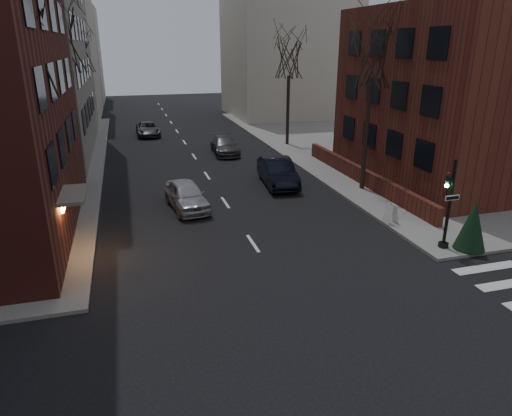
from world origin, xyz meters
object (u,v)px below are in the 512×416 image
Objects in this scene: sandwich_board at (391,214)px; tree_right_b at (289,58)px; evergreen_shrub at (472,225)px; tree_right_a at (372,56)px; car_lane_silver at (186,195)px; streetlamp_near at (72,125)px; streetlamp_far at (90,92)px; traffic_signal at (447,210)px; parked_sedan at (278,172)px; car_lane_gray at (225,145)px; tree_left_b at (57,40)px; tree_left_c at (77,52)px; car_lane_far at (148,129)px; tree_left_a at (21,50)px.

tree_right_b is at bearing 86.66° from sandwich_board.
sandwich_board is (-1.50, -19.79, -6.94)m from tree_right_b.
tree_right_a is at bearing 90.88° from evergreen_shrub.
car_lane_silver is (-11.08, -14.36, -6.81)m from tree_right_b.
tree_right_a is at bearing -5.06° from car_lane_silver.
streetlamp_far is (0.00, 20.00, 0.00)m from streetlamp_near.
traffic_signal is 23.71m from tree_right_b.
streetlamp_near reaches higher than sandwich_board.
parked_sedan reaches higher than car_lane_gray.
tree_left_b is 2.19× the size of car_lane_gray.
car_lane_gray is (-6.14, 12.29, -7.31)m from tree_right_a.
car_lane_silver is at bearing 151.45° from sandwich_board.
tree_right_b is at bearing -24.44° from tree_left_c.
tree_left_c is 19.34m from tree_right_b.
streetlamp_near is (-16.14, 13.01, 2.33)m from traffic_signal.
tree_left_c is at bearing 99.32° from car_lane_silver.
sandwich_board is at bearing -62.51° from streetlamp_far.
tree_right_a is 1.55× the size of streetlamp_far.
parked_sedan is at bearing -70.42° from car_lane_far.
tree_left_a is 10.38× the size of sandwich_board.
tree_left_b is at bearing 135.40° from evergreen_shrub.
car_lane_silver is (-10.21, 8.64, -1.14)m from traffic_signal.
streetlamp_far is 24.92m from parked_sedan.
tree_left_b is 19.35m from tree_right_a.
tree_left_a reaches higher than car_lane_far.
tree_right_a is (17.60, 4.00, -0.44)m from tree_left_a.
traffic_signal is at bearing -63.94° from streetlamp_far.
car_lane_gray is at bearing 105.40° from sandwich_board.
tree_right_a is 15.57m from car_lane_gray.
car_lane_silver is 0.92× the size of car_lane_gray.
tree_left_a is at bearing -167.20° from tree_right_a.
tree_left_b reaches higher than car_lane_gray.
parked_sedan is (-3.89, 11.56, -1.05)m from traffic_signal.
tree_left_a is 1.06× the size of tree_right_a.
traffic_signal is 0.83× the size of car_lane_far.
tree_left_c is at bearing 121.08° from sandwich_board.
car_lane_silver reaches higher than car_lane_far.
tree_left_a is 1.96× the size of parked_sedan.
tree_left_b is 16.68m from streetlamp_far.
car_lane_gray reaches higher than sandwich_board.
streetlamp_near is at bearing 85.71° from tree_left_a.
sandwich_board is (15.50, -9.79, -3.59)m from streetlamp_near.
sandwich_board is (16.10, -27.79, -7.38)m from tree_left_c.
car_lane_far is at bearing 122.78° from car_lane_gray.
car_lane_silver is (-11.08, -0.36, -7.26)m from tree_right_a.
car_lane_silver is (6.52, 3.64, -7.70)m from tree_left_a.
tree_right_b reaches higher than car_lane_gray.
streetlamp_near reaches higher than traffic_signal.
tree_left_b is at bearing 140.41° from sandwich_board.
car_lane_far is (5.74, 14.25, -8.24)m from tree_left_b.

